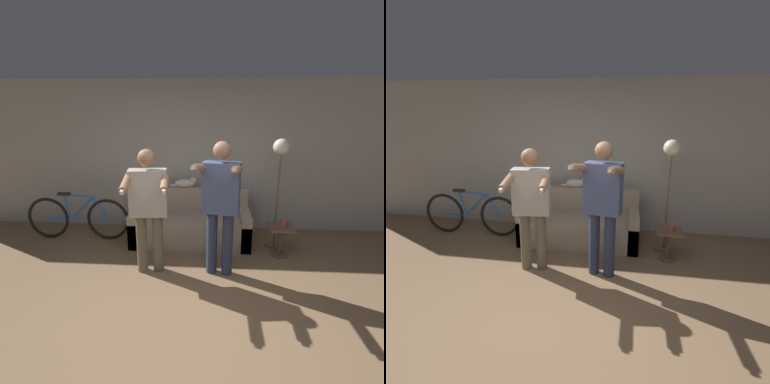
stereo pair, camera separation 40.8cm
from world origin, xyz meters
The scene contains 10 objects.
ground_plane centered at (0.00, 0.00, 0.00)m, with size 16.00×16.00×0.00m, color #846647.
wall_back centered at (0.00, 2.77, 1.30)m, with size 10.00×0.05×2.60m.
couch centered at (-0.05, 2.16, 0.27)m, with size 1.89×0.84×0.83m.
person_left centered at (-0.52, 1.14, 0.96)m, with size 0.60×0.72×1.65m.
person_right centered at (0.40, 1.14, 1.02)m, with size 0.61×0.74×1.75m.
cat centered at (-0.15, 2.46, 0.91)m, with size 0.47×0.11×0.18m.
floor_lamp centered at (1.30, 2.06, 1.36)m, with size 0.29×0.29×1.70m.
side_table centered at (1.31, 1.72, 0.32)m, with size 0.37×0.37×0.46m.
cup centered at (1.33, 1.68, 0.52)m, with size 0.07×0.07×0.11m.
bicycle centered at (-1.93, 2.09, 0.37)m, with size 1.72×0.07×0.80m.
Camera 1 is at (0.29, -2.43, 2.14)m, focal length 28.00 mm.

